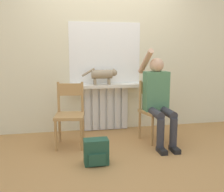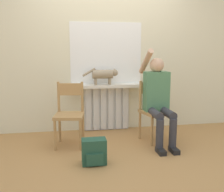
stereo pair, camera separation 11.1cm
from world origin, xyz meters
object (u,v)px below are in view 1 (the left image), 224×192
Objects in this scene: chair_right at (154,110)px; backpack at (96,152)px; chair_left at (70,114)px; cat at (103,74)px; person at (158,96)px.

chair_right is 1.22m from backpack.
chair_left is 0.80m from backpack.
chair_left reaches higher than backpack.
backpack is (-0.29, -1.19, -0.79)m from cat.
chair_left is at bearing 111.22° from backpack.
cat reaches higher than backpack.
backpack is (-0.97, -0.57, -0.53)m from person.
person reaches higher than chair_right.
person is (1.23, -0.11, 0.22)m from chair_left.
person is at bearing -42.61° from cat.
chair_left and chair_right have the same top height.
cat is at bearing 51.31° from chair_left.
person reaches higher than backpack.
chair_left is 1.00× the size of chair_right.
person is at bearing 3.69° from chair_left.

